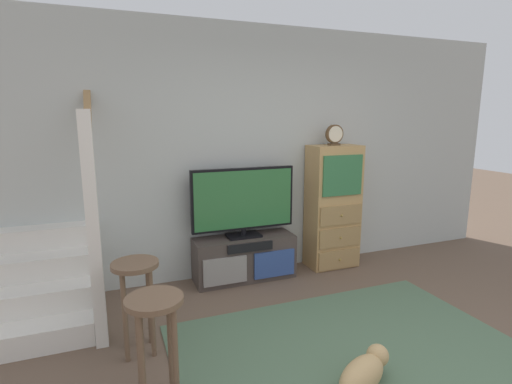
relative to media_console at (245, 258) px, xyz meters
name	(u,v)px	position (x,y,z in m)	size (l,w,h in m)	color
back_wall	(261,152)	(0.30, 0.27, 1.11)	(6.40, 0.12, 2.70)	#B2B7B2
area_rug	(353,353)	(0.30, -1.59, -0.23)	(2.60, 1.80, 0.01)	#4C664C
media_console	(245,258)	(0.00, 0.00, 0.00)	(1.09, 0.38, 0.47)	#423833
television	(243,201)	(0.00, 0.02, 0.63)	(1.13, 0.22, 0.75)	black
side_cabinet	(333,207)	(1.10, 0.01, 0.47)	(0.58, 0.38, 1.43)	tan
desk_clock	(334,135)	(1.07, 0.00, 1.31)	(0.21, 0.08, 0.23)	#4C3823
staircase	(43,271)	(-1.94, 0.01, 0.13)	(1.00, 1.36, 2.20)	silver
bar_stool_near	(156,327)	(-1.12, -1.62, 0.30)	(0.34, 0.34, 0.72)	brown
bar_stool_far	(136,286)	(-1.18, -0.98, 0.29)	(0.34, 0.34, 0.71)	brown
dog	(364,373)	(0.14, -1.93, -0.12)	(0.51, 0.37, 0.23)	tan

